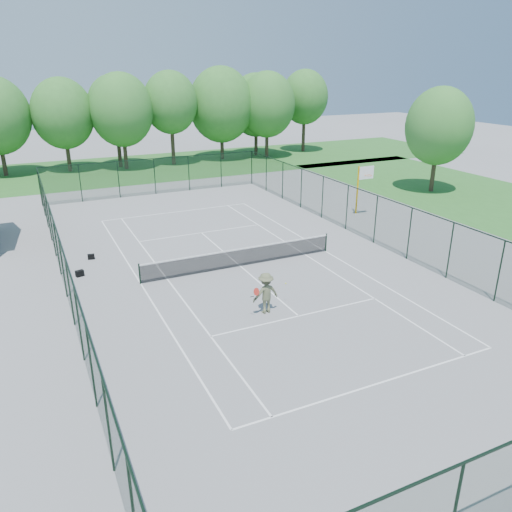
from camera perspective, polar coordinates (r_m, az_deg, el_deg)
The scene contains 12 objects.
ground at distance 27.32m, azimuth -1.79°, elevation -1.18°, with size 140.00×140.00×0.00m, color gray.
grass_far at distance 55.13m, azimuth -14.55°, elevation 9.62°, with size 80.00×16.00×0.01m, color #30702A.
grass_side at distance 44.77m, azimuth 25.45°, elevation 5.69°, with size 14.00×40.00×0.01m, color #30702A.
court_lines at distance 27.32m, azimuth -1.79°, elevation -1.17°, with size 11.05×23.85×0.01m.
tennis_net at distance 27.11m, azimuth -1.80°, elevation -0.05°, with size 11.08×0.08×1.10m.
fence_enclosure at distance 26.77m, azimuth -1.83°, elevation 1.91°, with size 18.05×36.05×3.02m.
tree_line_far at distance 54.33m, azimuth -15.14°, elevation 15.81°, with size 39.40×6.40×9.70m.
basketball_goal at distance 36.85m, azimuth 12.06°, elevation 8.45°, with size 1.20×1.43×3.65m.
tree_side at distance 45.47m, azimuth 20.19°, elevation 13.74°, with size 5.51×5.51×8.73m.
sports_bag_a at distance 27.55m, azimuth -19.50°, elevation -1.89°, with size 0.41×0.24×0.32m, color black.
sports_bag_b at distance 29.76m, azimuth -18.33°, elevation -0.08°, with size 0.37×0.23×0.29m, color black.
tennis_player at distance 21.98m, azimuth 1.12°, elevation -4.25°, with size 2.12×0.82×1.88m.
Camera 1 is at (-10.01, -23.22, 10.36)m, focal length 35.00 mm.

